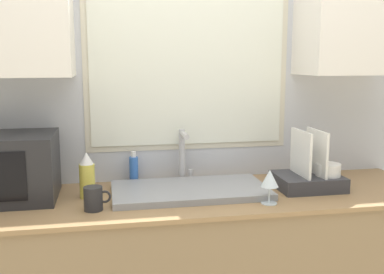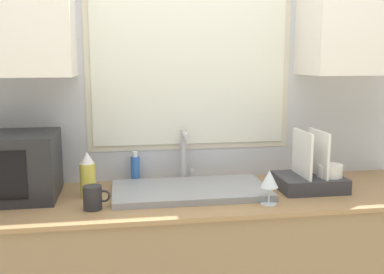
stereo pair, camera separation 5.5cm
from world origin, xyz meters
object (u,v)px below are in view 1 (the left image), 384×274
Objects in this scene: soap_bottle at (134,169)px; wine_glass at (270,179)px; dish_rack at (310,176)px; microwave at (9,167)px; faucet at (183,152)px; spray_bottle at (87,176)px; mug_near_sink at (94,199)px.

soap_bottle reaches higher than wine_glass.
dish_rack reaches higher than wine_glass.
microwave is 0.59m from soap_bottle.
soap_bottle is (-0.25, 0.02, -0.08)m from faucet.
faucet is 0.53m from wine_glass.
wine_glass is (0.31, -0.42, -0.05)m from faucet.
microwave is (-0.82, -0.14, -0.01)m from faucet.
dish_rack is 2.03× the size of wine_glass.
wine_glass is at bearing -53.92° from faucet.
faucet reaches higher than soap_bottle.
soap_bottle is at bearing 42.79° from spray_bottle.
wine_glass is at bearing -4.14° from mug_near_sink.
microwave reaches higher than faucet.
wine_glass is at bearing -16.99° from spray_bottle.
spray_bottle is at bearing 99.80° from mug_near_sink.
soap_bottle is (-0.84, 0.26, 0.01)m from dish_rack.
dish_rack is (1.41, -0.09, -0.08)m from microwave.
spray_bottle is 0.31m from soap_bottle.
mug_near_sink is (0.03, -0.19, -0.05)m from spray_bottle.
spray_bottle reaches higher than wine_glass.
microwave reaches higher than dish_rack.
microwave reaches higher than wine_glass.
spray_bottle reaches higher than mug_near_sink.
soap_bottle is 0.72m from wine_glass.
wine_glass is (0.56, -0.45, 0.04)m from soap_bottle.
dish_rack is at bearing 33.55° from wine_glass.
dish_rack reaches higher than spray_bottle.
microwave is 3.57× the size of mug_near_sink.
faucet is at bearing 10.00° from microwave.
microwave is at bearing -170.00° from faucet.
faucet is 0.59m from mug_near_sink.
faucet is 0.83m from microwave.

